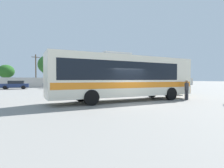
{
  "coord_description": "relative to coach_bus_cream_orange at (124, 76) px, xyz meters",
  "views": [
    {
      "loc": [
        -6.5,
        -10.88,
        1.71
      ],
      "look_at": [
        -0.68,
        1.76,
        1.35
      ],
      "focal_mm": 28.42,
      "sensor_mm": 36.0,
      "label": 1
    }
  ],
  "objects": [
    {
      "name": "utility_pole_near",
      "position": [
        -5.57,
        31.52,
        1.87
      ],
      "size": [
        1.79,
        0.5,
        7.37
      ],
      "color": "#4C3823",
      "rests_on": "ground_plane"
    },
    {
      "name": "attendant_by_bus_door",
      "position": [
        5.14,
        -1.55,
        -1.06
      ],
      "size": [
        0.47,
        0.47,
        1.65
      ],
      "color": "#38383D",
      "rests_on": "ground_plane"
    },
    {
      "name": "parked_car_third_grey",
      "position": [
        -2.33,
        22.99,
        -1.18
      ],
      "size": [
        4.49,
        2.14,
        1.54
      ],
      "color": "slate",
      "rests_on": "ground_plane"
    },
    {
      "name": "roadside_tree_midleft",
      "position": [
        -2.27,
        33.9,
        3.37
      ],
      "size": [
        5.77,
        5.77,
        7.83
      ],
      "color": "brown",
      "rests_on": "ground_plane"
    },
    {
      "name": "roadside_tree_left",
      "position": [
        -11.62,
        33.24,
        1.5
      ],
      "size": [
        3.44,
        3.44,
        4.96
      ],
      "color": "brown",
      "rests_on": "ground_plane"
    },
    {
      "name": "ground_plane",
      "position": [
        -0.2,
        8.54,
        -1.99
      ],
      "size": [
        300.0,
        300.0,
        0.0
      ],
      "primitive_type": "plane",
      "color": "gray"
    },
    {
      "name": "parked_car_second_dark_blue",
      "position": [
        -9.15,
        23.14,
        -1.2
      ],
      "size": [
        4.56,
        2.15,
        1.49
      ],
      "color": "navy",
      "rests_on": "ground_plane"
    },
    {
      "name": "perimeter_wall",
      "position": [
        -0.2,
        27.78,
        -0.95
      ],
      "size": [
        80.0,
        0.3,
        2.09
      ],
      "primitive_type": "cube",
      "color": "beige",
      "rests_on": "ground_plane"
    },
    {
      "name": "vendor_umbrella_secondary_yellow",
      "position": [
        8.69,
        3.06,
        -0.15
      ],
      "size": [
        2.3,
        2.3,
        2.19
      ],
      "color": "gray",
      "rests_on": "ground_plane"
    },
    {
      "name": "utility_pole_far",
      "position": [
        2.58,
        30.39,
        2.41
      ],
      "size": [
        1.76,
        0.61,
        8.45
      ],
      "color": "#4C3823",
      "rests_on": "ground_plane"
    },
    {
      "name": "parked_car_rightmost_red",
      "position": [
        3.69,
        23.81,
        -1.18
      ],
      "size": [
        4.18,
        2.14,
        1.54
      ],
      "color": "red",
      "rests_on": "ground_plane"
    },
    {
      "name": "coach_bus_cream_orange",
      "position": [
        0.0,
        0.0,
        0.0
      ],
      "size": [
        12.06,
        3.01,
        3.74
      ],
      "color": "silver",
      "rests_on": "ground_plane"
    }
  ]
}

